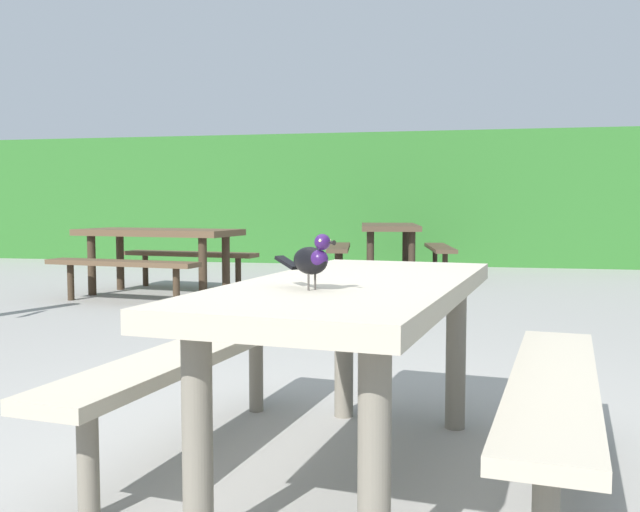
% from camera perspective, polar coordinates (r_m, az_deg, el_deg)
% --- Properties ---
extents(ground_plane, '(60.00, 60.00, 0.00)m').
position_cam_1_polar(ground_plane, '(2.87, -2.38, -16.58)').
color(ground_plane, gray).
extents(hedge_wall, '(28.00, 2.34, 2.22)m').
position_cam_1_polar(hedge_wall, '(12.89, 9.16, 4.55)').
color(hedge_wall, '#2D6B28').
rests_on(hedge_wall, ground).
extents(picnic_table_foreground, '(1.89, 1.91, 0.74)m').
position_cam_1_polar(picnic_table_foreground, '(2.62, 2.85, -5.98)').
color(picnic_table_foreground, '#B2A893').
rests_on(picnic_table_foreground, ground).
extents(bird_grackle, '(0.24, 0.19, 0.18)m').
position_cam_1_polar(bird_grackle, '(2.28, -0.62, -0.21)').
color(bird_grackle, black).
rests_on(bird_grackle, picnic_table_foreground).
extents(picnic_table_mid_left, '(1.92, 1.94, 0.74)m').
position_cam_1_polar(picnic_table_mid_left, '(9.84, 5.63, 1.50)').
color(picnic_table_mid_left, '#473828').
rests_on(picnic_table_mid_left, ground).
extents(picnic_table_mid_right, '(1.91, 1.88, 0.74)m').
position_cam_1_polar(picnic_table_mid_right, '(8.09, -12.93, 0.83)').
color(picnic_table_mid_right, brown).
rests_on(picnic_table_mid_right, ground).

